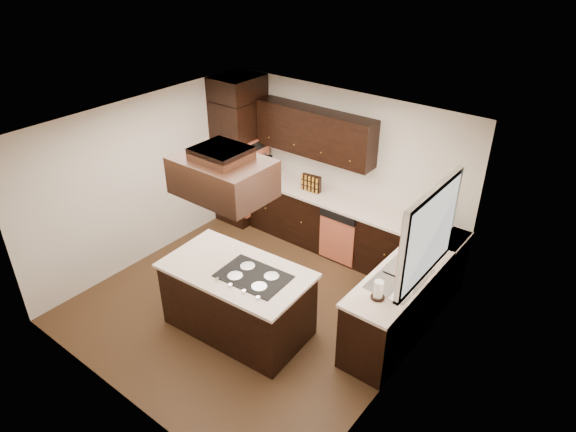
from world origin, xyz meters
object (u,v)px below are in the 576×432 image
object	(u,v)px
island	(238,300)
spice_rack	(311,183)
oven_column	(241,161)
range_hood	(223,177)

from	to	relation	value
island	spice_rack	distance (m)	2.39
island	spice_rack	world-z (taller)	spice_rack
oven_column	range_hood	bearing A→B (deg)	-50.26
island	range_hood	distance (m)	1.72
oven_column	island	size ratio (longest dim) A/B	1.21
oven_column	range_hood	world-z (taller)	range_hood
island	spice_rack	size ratio (longest dim) A/B	5.56
range_hood	spice_rack	size ratio (longest dim) A/B	3.33
island	spice_rack	xyz separation A→B (m)	(-0.50, 2.25, 0.61)
island	range_hood	size ratio (longest dim) A/B	1.67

